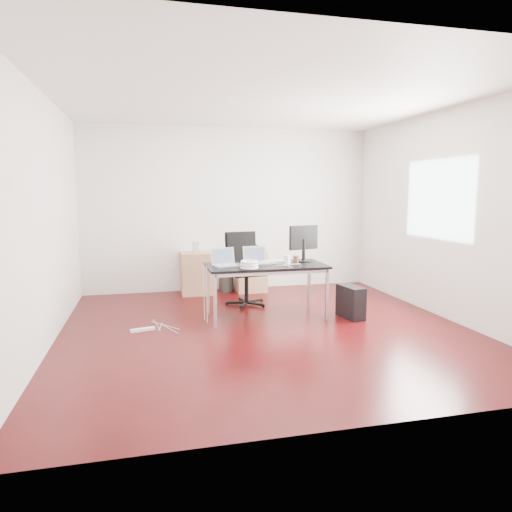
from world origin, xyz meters
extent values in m
plane|color=#310507|center=(0.00, 0.00, 0.00)|extent=(5.00, 5.00, 0.00)
plane|color=silver|center=(0.00, 0.00, 2.80)|extent=(5.00, 5.00, 0.00)
plane|color=silver|center=(0.00, 2.50, 1.40)|extent=(5.00, 0.00, 5.00)
plane|color=silver|center=(0.00, -2.50, 1.40)|extent=(5.00, 0.00, 5.00)
plane|color=silver|center=(-2.50, 0.00, 1.40)|extent=(0.00, 5.00, 5.00)
plane|color=silver|center=(2.50, 0.00, 1.40)|extent=(0.00, 5.00, 5.00)
plane|color=white|center=(2.48, 0.20, 1.60)|extent=(0.00, 1.50, 1.50)
cube|color=black|center=(0.14, 0.54, 0.71)|extent=(1.60, 0.80, 0.03)
cube|color=silver|center=(-0.61, 0.19, 0.35)|extent=(0.04, 0.04, 0.70)
cube|color=silver|center=(-0.61, 0.89, 0.35)|extent=(0.04, 0.04, 0.70)
cube|color=silver|center=(0.89, 0.19, 0.35)|extent=(0.04, 0.04, 0.70)
cube|color=silver|center=(0.89, 0.89, 0.35)|extent=(0.04, 0.04, 0.70)
cylinder|color=black|center=(0.02, 1.25, 0.23)|extent=(0.06, 0.06, 0.47)
cube|color=black|center=(0.02, 1.25, 0.50)|extent=(0.54, 0.52, 0.06)
cube|color=black|center=(-0.01, 1.47, 0.81)|extent=(0.47, 0.16, 0.55)
cube|color=#A57352|center=(-0.63, 2.23, 0.35)|extent=(0.50, 0.50, 0.70)
cube|color=#A57352|center=(0.30, 2.23, 0.35)|extent=(0.50, 0.50, 0.70)
cube|color=black|center=(1.25, 0.23, 0.22)|extent=(0.27, 0.47, 0.44)
cylinder|color=black|center=(-0.12, 2.25, 0.14)|extent=(0.27, 0.27, 0.28)
cube|color=white|center=(-1.51, 0.27, 0.02)|extent=(0.31, 0.13, 0.04)
cube|color=silver|center=(-0.41, 0.52, 0.74)|extent=(0.38, 0.31, 0.01)
cube|color=silver|center=(-0.44, 0.63, 0.85)|extent=(0.33, 0.13, 0.22)
cube|color=#475166|center=(-0.44, 0.62, 0.85)|extent=(0.29, 0.11, 0.18)
cube|color=silver|center=(0.03, 0.60, 0.74)|extent=(0.35, 0.25, 0.01)
cube|color=silver|center=(0.02, 0.72, 0.85)|extent=(0.33, 0.07, 0.22)
cube|color=#475166|center=(0.02, 0.71, 0.85)|extent=(0.29, 0.06, 0.18)
cylinder|color=black|center=(0.72, 0.68, 0.74)|extent=(0.26, 0.26, 0.02)
cylinder|color=black|center=(0.72, 0.68, 0.90)|extent=(0.05, 0.05, 0.30)
cube|color=black|center=(0.72, 0.70, 1.07)|extent=(0.45, 0.16, 0.34)
cube|color=#475166|center=(0.72, 0.73, 1.07)|extent=(0.38, 0.11, 0.29)
cube|color=white|center=(0.32, 0.74, 0.74)|extent=(0.44, 0.15, 0.02)
cylinder|color=white|center=(0.43, 0.50, 0.79)|extent=(0.08, 0.08, 0.12)
cylinder|color=#50281B|center=(0.57, 0.58, 0.78)|extent=(0.08, 0.08, 0.10)
torus|color=white|center=(-0.16, 0.26, 0.75)|extent=(0.24, 0.24, 0.04)
torus|color=white|center=(-0.16, 0.26, 0.78)|extent=(0.23, 0.23, 0.04)
torus|color=white|center=(-0.16, 0.26, 0.82)|extent=(0.22, 0.22, 0.04)
cube|color=white|center=(-0.10, 0.29, 0.74)|extent=(0.08, 0.08, 0.03)
cube|color=#9E9E9E|center=(-0.64, 2.21, 0.79)|extent=(0.10, 0.09, 0.18)
cube|color=black|center=(0.29, 2.26, 0.74)|extent=(0.33, 0.27, 0.09)
camera|label=1|loc=(-1.42, -5.36, 1.70)|focal=32.00mm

